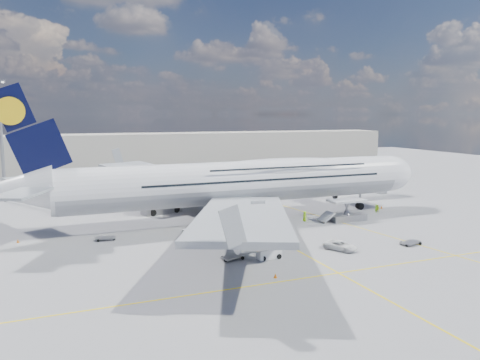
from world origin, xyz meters
name	(u,v)px	position (x,y,z in m)	size (l,w,h in m)	color
ground	(266,233)	(0.00, 0.00, 0.00)	(300.00, 300.00, 0.00)	gray
taxi_line_main	(266,233)	(0.00, 0.00, 0.01)	(0.25, 220.00, 0.01)	yellow
taxi_line_cross	(338,273)	(0.00, -20.00, 0.01)	(120.00, 0.25, 0.01)	yellow
taxi_line_diag	(311,214)	(14.00, 10.00, 0.01)	(0.25, 100.00, 0.01)	yellow
airliner	(243,181)	(0.26, 10.00, 6.87)	(77.26, 79.15, 23.71)	white
jet_bridge	(348,168)	(29.81, 20.94, 6.85)	(18.80, 12.10, 8.50)	#B7B7BC
cargo_loader	(346,213)	(16.82, 2.89, 1.25)	(8.53, 3.20, 3.67)	silver
light_mast	(1,140)	(-40.00, 45.00, 13.21)	(3.00, 0.70, 25.50)	gray
terminal	(147,151)	(0.00, 95.00, 6.00)	(180.00, 16.00, 12.00)	#B2AD9E
tree_line	(215,146)	(40.00, 140.00, 4.00)	(160.00, 6.00, 8.00)	#193814
dolly_row_a	(190,234)	(-12.16, 0.24, 0.94)	(3.06, 2.20, 1.74)	gray
dolly_row_b	(196,237)	(-11.65, -1.10, 0.89)	(2.76, 1.66, 1.66)	gray
dolly_row_c	(233,257)	(-9.65, -10.53, 0.33)	(3.25, 2.44, 0.43)	gray
dolly_back	(106,238)	(-23.69, 5.15, 0.32)	(3.03, 1.96, 0.41)	gray
dolly_nose_far	(411,242)	(16.37, -13.69, 0.34)	(3.33, 2.48, 0.44)	gray
dolly_nose_near	(275,230)	(1.53, -0.31, 0.38)	(3.45, 2.02, 0.49)	gray
baggage_tug	(269,252)	(-5.19, -12.01, 0.85)	(3.13, 1.51, 1.93)	white
catering_truck_inner	(161,202)	(-11.91, 20.96, 2.14)	(8.11, 4.78, 4.53)	gray
catering_truck_outer	(118,185)	(-16.08, 48.41, 1.68)	(6.06, 2.40, 3.62)	gray
service_van	(340,246)	(5.54, -12.15, 0.64)	(2.13, 4.62, 1.28)	white
crew_nose	(376,208)	(26.04, 6.29, 0.79)	(0.57, 0.38, 1.57)	#8ADB17
crew_loader	(378,209)	(26.30, 6.15, 0.75)	(0.73, 0.57, 1.51)	#BADE17
crew_wing	(183,239)	(-13.88, -2.15, 0.99)	(1.16, 0.48, 1.99)	#AAE418
crew_van	(305,216)	(9.77, 4.95, 0.90)	(0.88, 0.57, 1.79)	#A1EC18
crew_tug	(292,235)	(1.67, -5.35, 0.84)	(1.08, 0.62, 1.67)	#E7FF1A
cone_nose	(382,207)	(29.47, 8.99, 0.26)	(0.42, 0.42, 0.54)	orange
cone_wing_left_inner	(210,211)	(-3.16, 17.95, 0.27)	(0.44, 0.44, 0.56)	orange
cone_wing_left_outer	(104,197)	(-20.11, 40.90, 0.27)	(0.43, 0.43, 0.55)	orange
cone_wing_right_inner	(283,243)	(-0.53, -6.97, 0.31)	(0.50, 0.50, 0.63)	orange
cone_wing_right_outer	(275,276)	(-7.58, -18.69, 0.25)	(0.41, 0.41, 0.52)	orange
cone_tail	(18,241)	(-35.63, 8.54, 0.26)	(0.42, 0.42, 0.54)	orange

